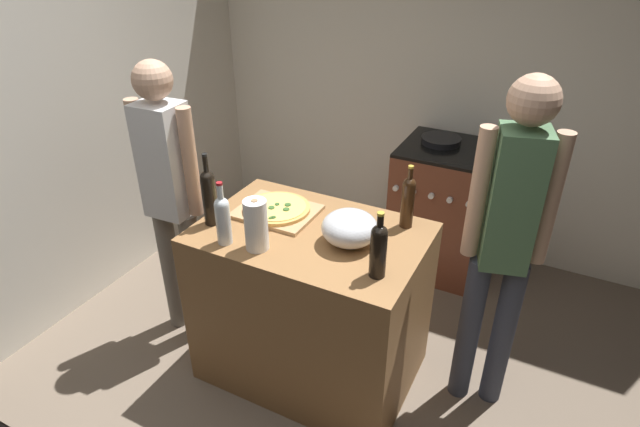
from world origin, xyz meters
name	(u,v)px	position (x,y,z in m)	size (l,w,h in m)	color
ground_plane	(356,324)	(0.00, 1.22, -0.01)	(4.00, 3.03, 0.02)	#6B5B4C
kitchen_wall_rear	(436,72)	(0.00, 2.48, 1.30)	(4.00, 0.10, 2.60)	silver
kitchen_wall_left	(115,85)	(-1.75, 1.22, 1.30)	(0.10, 3.03, 2.60)	silver
counter	(311,304)	(-0.08, 0.76, 0.46)	(1.11, 0.75, 0.91)	olive
cutting_board	(277,212)	(-0.32, 0.84, 0.92)	(0.40, 0.32, 0.02)	tan
pizza	(277,208)	(-0.32, 0.84, 0.94)	(0.35, 0.35, 0.03)	tan
mixing_bowl	(350,228)	(0.13, 0.76, 1.00)	(0.27, 0.27, 0.16)	#B2B2B7
paper_towel_roll	(256,225)	(-0.23, 0.52, 1.04)	(0.11, 0.11, 0.25)	white
wine_bottle_amber	(378,248)	(0.34, 0.58, 1.05)	(0.07, 0.07, 0.31)	black
wine_bottle_dark	(408,200)	(0.32, 1.03, 1.06)	(0.06, 0.06, 0.33)	#331E0F
wine_bottle_green	(223,218)	(-0.39, 0.49, 1.05)	(0.07, 0.07, 0.32)	silver
wine_bottle_clear	(209,195)	(-0.56, 0.61, 1.07)	(0.07, 0.07, 0.38)	black
stove	(440,208)	(0.24, 2.09, 0.47)	(0.59, 0.61, 0.97)	brown
person_in_stripes	(170,190)	(-0.92, 0.72, 0.96)	(0.40, 0.21, 1.66)	slate
person_in_red	(506,236)	(0.79, 1.00, 1.00)	(0.36, 0.25, 1.74)	#383D4C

